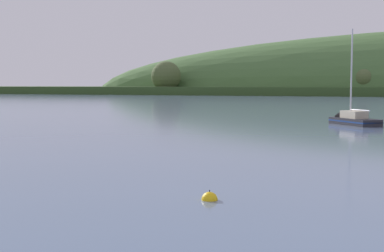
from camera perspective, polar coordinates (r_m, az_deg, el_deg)
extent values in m
cube|color=#314A21|center=(256.24, 18.49, 3.58)|extent=(560.11, 65.10, 3.88)
sphere|color=#4C5B33|center=(268.16, -2.80, 5.38)|extent=(15.09, 15.09, 15.09)
sphere|color=#4C5B33|center=(245.55, 18.07, 4.80)|extent=(9.59, 9.59, 9.59)
cube|color=#232328|center=(66.41, 17.11, 0.23)|extent=(6.55, 7.16, 1.35)
cone|color=#232328|center=(69.31, 15.44, 0.43)|extent=(3.13, 3.01, 2.60)
cube|color=navy|center=(66.39, 17.12, 0.49)|extent=(6.57, 7.18, 0.16)
cube|color=#BCB299|center=(66.48, 17.05, 1.19)|extent=(3.43, 3.62, 0.86)
cylinder|color=silver|center=(66.98, 16.80, 5.43)|extent=(0.19, 0.19, 10.71)
cylinder|color=silver|center=(65.52, 17.63, 1.64)|extent=(2.45, 2.96, 0.15)
sphere|color=yellow|center=(22.37, 1.90, -7.96)|extent=(0.69, 0.69, 0.69)
cylinder|color=black|center=(22.29, 1.91, -7.00)|extent=(0.04, 0.04, 0.08)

